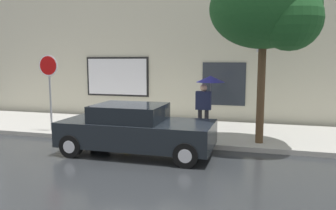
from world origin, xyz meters
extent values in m
plane|color=#282B2D|center=(0.00, 0.00, 0.00)|extent=(60.00, 60.00, 0.00)
cube|color=#A3A099|center=(0.00, 3.00, 0.07)|extent=(20.00, 4.00, 0.15)
cube|color=beige|center=(0.00, 5.50, 3.50)|extent=(20.00, 0.40, 7.00)
cube|color=black|center=(-2.96, 5.27, 1.95)|extent=(3.03, 0.06, 1.78)
cube|color=silver|center=(-2.96, 5.24, 1.95)|extent=(2.87, 0.03, 1.62)
cube|color=#262B33|center=(1.89, 5.28, 1.70)|extent=(1.80, 0.04, 1.80)
cone|color=#99999E|center=(3.29, 5.15, 3.10)|extent=(0.22, 0.24, 0.24)
cube|color=black|center=(0.03, -0.01, 0.61)|extent=(4.36, 1.84, 0.70)
cube|color=black|center=(-0.19, -0.01, 1.19)|extent=(1.96, 1.62, 0.47)
cylinder|color=black|center=(1.66, 0.83, 0.32)|extent=(0.64, 0.22, 0.64)
cylinder|color=silver|center=(1.66, 0.83, 0.32)|extent=(0.35, 0.24, 0.35)
cylinder|color=black|center=(1.66, -0.86, 0.32)|extent=(0.64, 0.22, 0.64)
cylinder|color=silver|center=(1.66, -0.86, 0.32)|extent=(0.35, 0.24, 0.35)
cylinder|color=black|center=(-1.60, 0.83, 0.32)|extent=(0.64, 0.22, 0.64)
cylinder|color=silver|center=(-1.60, 0.83, 0.32)|extent=(0.35, 0.24, 0.35)
cylinder|color=black|center=(-1.60, -0.86, 0.32)|extent=(0.64, 0.22, 0.64)
cylinder|color=silver|center=(-1.60, -0.86, 0.32)|extent=(0.35, 0.24, 0.35)
cylinder|color=yellow|center=(-1.07, 1.70, 0.47)|extent=(0.22, 0.22, 0.64)
sphere|color=gold|center=(-1.07, 1.70, 0.79)|extent=(0.23, 0.23, 0.23)
cylinder|color=gold|center=(-1.07, 1.54, 0.50)|extent=(0.09, 0.12, 0.09)
cylinder|color=gold|center=(-1.07, 1.86, 0.50)|extent=(0.09, 0.12, 0.09)
cylinder|color=yellow|center=(-1.07, 1.70, 0.18)|extent=(0.30, 0.30, 0.06)
cylinder|color=black|center=(1.44, 2.24, 0.59)|extent=(0.14, 0.14, 0.88)
cylinder|color=black|center=(1.67, 2.24, 0.59)|extent=(0.14, 0.14, 0.88)
cube|color=#191E38|center=(1.56, 2.24, 1.34)|extent=(0.51, 0.22, 0.62)
sphere|color=tan|center=(1.56, 2.24, 1.77)|extent=(0.24, 0.24, 0.24)
cylinder|color=#4C4C51|center=(1.79, 2.24, 1.59)|extent=(0.02, 0.02, 0.90)
cone|color=navy|center=(1.79, 2.24, 2.07)|extent=(0.96, 0.96, 0.22)
cylinder|color=#4C3823|center=(3.41, 1.67, 1.74)|extent=(0.24, 0.24, 3.18)
ellipsoid|color=#19471E|center=(3.41, 1.67, 4.21)|extent=(3.21, 2.73, 2.41)
sphere|color=#19471E|center=(4.13, 1.27, 3.81)|extent=(1.76, 1.76, 1.76)
cylinder|color=gray|center=(-3.89, 1.54, 1.50)|extent=(0.07, 0.07, 2.70)
cylinder|color=white|center=(-3.89, 1.50, 2.50)|extent=(0.76, 0.02, 0.76)
cylinder|color=red|center=(-3.89, 1.48, 2.50)|extent=(0.66, 0.02, 0.66)
camera|label=1|loc=(3.41, -8.72, 2.65)|focal=35.40mm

